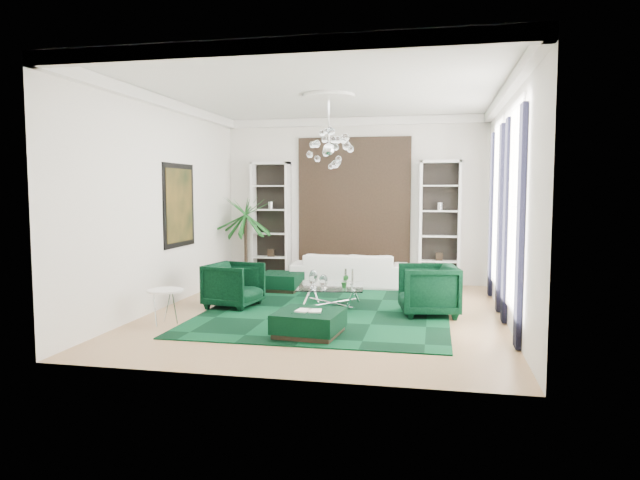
% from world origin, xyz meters
% --- Properties ---
extents(floor, '(6.00, 7.00, 0.02)m').
position_xyz_m(floor, '(0.00, 0.00, -0.01)').
color(floor, tan).
rests_on(floor, ground).
extents(ceiling, '(6.00, 7.00, 0.02)m').
position_xyz_m(ceiling, '(0.00, 0.00, 3.81)').
color(ceiling, white).
rests_on(ceiling, ground).
extents(wall_back, '(6.00, 0.02, 3.80)m').
position_xyz_m(wall_back, '(0.00, 3.51, 1.90)').
color(wall_back, silver).
rests_on(wall_back, ground).
extents(wall_front, '(6.00, 0.02, 3.80)m').
position_xyz_m(wall_front, '(0.00, -3.51, 1.90)').
color(wall_front, silver).
rests_on(wall_front, ground).
extents(wall_left, '(0.02, 7.00, 3.80)m').
position_xyz_m(wall_left, '(-3.01, 0.00, 1.90)').
color(wall_left, silver).
rests_on(wall_left, ground).
extents(wall_right, '(0.02, 7.00, 3.80)m').
position_xyz_m(wall_right, '(3.01, 0.00, 1.90)').
color(wall_right, silver).
rests_on(wall_right, ground).
extents(crown_molding, '(6.00, 7.00, 0.18)m').
position_xyz_m(crown_molding, '(0.00, 0.00, 3.70)').
color(crown_molding, white).
rests_on(crown_molding, ceiling).
extents(ceiling_medallion, '(0.90, 0.90, 0.05)m').
position_xyz_m(ceiling_medallion, '(0.00, 0.30, 3.77)').
color(ceiling_medallion, white).
rests_on(ceiling_medallion, ceiling).
extents(tapestry, '(2.50, 0.06, 2.80)m').
position_xyz_m(tapestry, '(0.00, 3.46, 1.90)').
color(tapestry, black).
rests_on(tapestry, wall_back).
extents(shelving_left, '(0.90, 0.38, 2.80)m').
position_xyz_m(shelving_left, '(-1.95, 3.31, 1.40)').
color(shelving_left, white).
rests_on(shelving_left, floor).
extents(shelving_right, '(0.90, 0.38, 2.80)m').
position_xyz_m(shelving_right, '(1.95, 3.31, 1.40)').
color(shelving_right, white).
rests_on(shelving_right, floor).
extents(painting, '(0.04, 1.30, 1.60)m').
position_xyz_m(painting, '(-2.97, 0.60, 1.85)').
color(painting, black).
rests_on(painting, wall_left).
extents(window_near, '(0.03, 1.10, 2.90)m').
position_xyz_m(window_near, '(2.99, -0.90, 1.90)').
color(window_near, white).
rests_on(window_near, wall_right).
extents(curtain_near_a, '(0.07, 0.30, 3.25)m').
position_xyz_m(curtain_near_a, '(2.96, -1.68, 1.65)').
color(curtain_near_a, black).
rests_on(curtain_near_a, floor).
extents(curtain_near_b, '(0.07, 0.30, 3.25)m').
position_xyz_m(curtain_near_b, '(2.96, -0.12, 1.65)').
color(curtain_near_b, black).
rests_on(curtain_near_b, floor).
extents(window_far, '(0.03, 1.10, 2.90)m').
position_xyz_m(window_far, '(2.99, 1.50, 1.90)').
color(window_far, white).
rests_on(window_far, wall_right).
extents(curtain_far_a, '(0.07, 0.30, 3.25)m').
position_xyz_m(curtain_far_a, '(2.96, 0.72, 1.65)').
color(curtain_far_a, black).
rests_on(curtain_far_a, floor).
extents(curtain_far_b, '(0.07, 0.30, 3.25)m').
position_xyz_m(curtain_far_b, '(2.96, 2.28, 1.65)').
color(curtain_far_b, black).
rests_on(curtain_far_b, floor).
extents(rug, '(4.20, 5.00, 0.02)m').
position_xyz_m(rug, '(0.00, 0.30, 0.01)').
color(rug, black).
rests_on(rug, floor).
extents(sofa, '(2.59, 1.11, 0.74)m').
position_xyz_m(sofa, '(0.00, 2.85, 0.37)').
color(sofa, white).
rests_on(sofa, floor).
extents(armchair_left, '(1.04, 1.02, 0.82)m').
position_xyz_m(armchair_left, '(-1.75, 0.20, 0.41)').
color(armchair_left, black).
rests_on(armchair_left, floor).
extents(armchair_right, '(1.11, 1.09, 0.88)m').
position_xyz_m(armchair_right, '(1.75, 0.20, 0.44)').
color(armchair_right, black).
rests_on(armchair_right, floor).
extents(coffee_table, '(1.29, 1.29, 0.40)m').
position_xyz_m(coffee_table, '(0.00, 0.55, 0.20)').
color(coffee_table, white).
rests_on(coffee_table, floor).
extents(ottoman_side, '(0.90, 0.90, 0.38)m').
position_xyz_m(ottoman_side, '(-1.35, 2.00, 0.19)').
color(ottoman_side, black).
rests_on(ottoman_side, floor).
extents(ottoman_front, '(1.01, 1.01, 0.37)m').
position_xyz_m(ottoman_front, '(0.05, -1.55, 0.18)').
color(ottoman_front, black).
rests_on(ottoman_front, floor).
extents(book, '(0.38, 0.25, 0.03)m').
position_xyz_m(book, '(0.05, -1.55, 0.38)').
color(book, white).
rests_on(book, ottoman_front).
extents(side_table, '(0.69, 0.69, 0.55)m').
position_xyz_m(side_table, '(-2.35, -1.30, 0.28)').
color(side_table, white).
rests_on(side_table, floor).
extents(palm, '(1.80, 1.80, 2.57)m').
position_xyz_m(palm, '(-2.45, 2.95, 1.28)').
color(palm, '#19591E').
rests_on(palm, floor).
extents(chandelier, '(1.06, 1.06, 0.75)m').
position_xyz_m(chandelier, '(0.00, 0.30, 2.85)').
color(chandelier, white).
rests_on(chandelier, ceiling).
extents(table_plant, '(0.14, 0.12, 0.24)m').
position_xyz_m(table_plant, '(0.29, 0.31, 0.52)').
color(table_plant, '#19591E').
rests_on(table_plant, coffee_table).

